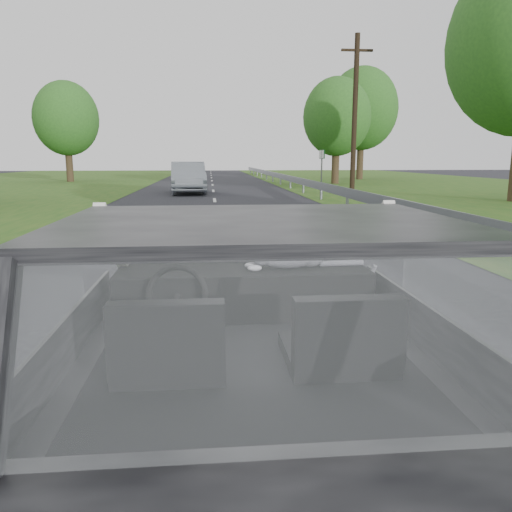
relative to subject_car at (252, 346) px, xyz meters
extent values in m
plane|color=#35363C|center=(0.00, 0.00, -0.72)|extent=(140.00, 140.00, 0.00)
cube|color=black|center=(0.00, 0.00, 0.00)|extent=(1.80, 4.00, 1.45)
cube|color=black|center=(0.00, 0.62, 0.12)|extent=(1.58, 0.45, 0.30)
cube|color=black|center=(-0.40, -0.29, 0.16)|extent=(0.50, 0.72, 0.42)
cube|color=black|center=(0.40, -0.29, 0.16)|extent=(0.50, 0.72, 0.42)
torus|color=black|center=(-0.40, 0.33, 0.20)|extent=(0.36, 0.36, 0.04)
ellipsoid|color=#93939F|center=(0.29, 0.62, 0.36)|extent=(0.62, 0.27, 0.27)
cube|color=gray|center=(4.30, 10.00, -0.15)|extent=(0.05, 90.00, 0.32)
imported|color=#B4BECC|center=(-1.24, 22.58, 0.04)|extent=(2.13, 4.76, 1.53)
cube|color=#0E501C|center=(6.55, 27.49, 0.37)|extent=(0.20, 0.88, 2.19)
cylinder|color=black|center=(6.28, 19.94, 2.77)|extent=(0.23, 0.23, 6.99)
camera|label=1|loc=(-0.21, -2.46, 0.96)|focal=35.00mm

